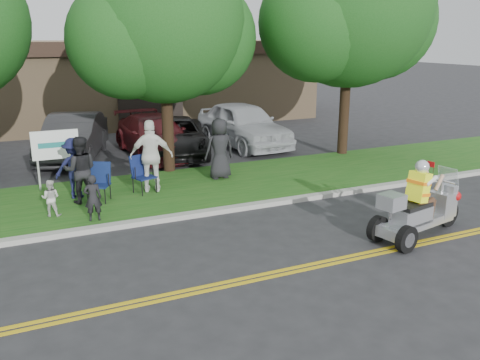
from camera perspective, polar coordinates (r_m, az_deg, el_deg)
name	(u,v)px	position (r m, az deg, el deg)	size (l,w,h in m)	color
ground	(254,265)	(9.88, 1.58, -9.55)	(120.00, 120.00, 0.00)	#28282B
centerline_near	(268,278)	(9.41, 3.16, -10.89)	(60.00, 0.10, 0.01)	gold
centerline_far	(264,274)	(9.54, 2.71, -10.50)	(60.00, 0.10, 0.01)	gold
curb	(199,214)	(12.46, -4.58, -3.78)	(60.00, 0.25, 0.12)	#A8A89E
grass_verge	(173,190)	(14.40, -7.52, -1.16)	(60.00, 4.00, 0.10)	#175216
commercial_building	(130,80)	(27.72, -12.23, 10.91)	(18.00, 8.20, 4.00)	#9E7F5B
tree_mid	(165,29)	(15.89, -8.38, 16.41)	(5.88, 4.80, 7.05)	#332114
tree_right	(351,12)	(18.65, 12.32, 17.95)	(6.86, 5.60, 8.07)	#332114
business_sign	(56,148)	(14.95, -20.00, 3.40)	(1.25, 0.06, 1.75)	silver
trike_scooter	(419,211)	(11.61, 19.43, -3.29)	(2.66, 1.11, 1.74)	black
lawn_chair_a	(100,179)	(13.62, -15.48, 0.08)	(0.72, 0.73, 1.00)	black
lawn_chair_b	(142,172)	(14.08, -10.99, 0.93)	(0.70, 0.71, 1.02)	black
spectator_adult_mid	(80,170)	(13.49, -17.48, 1.08)	(0.84, 0.65, 1.73)	black
spectator_adult_right	(151,156)	(14.00, -9.92, 2.66)	(1.16, 0.48, 1.98)	white
spectator_chair_a	(75,168)	(13.97, -18.03, 1.28)	(1.04, 0.60, 1.61)	#171940
spectator_chair_b	(220,149)	(15.13, -2.31, 3.55)	(0.89, 0.58, 1.82)	black
child_left	(93,198)	(12.15, -16.19, -1.94)	(0.40, 0.26, 1.10)	black
child_right	(51,198)	(12.81, -20.49, -1.91)	(0.43, 0.34, 0.89)	silver
parked_car_left	(73,137)	(18.92, -18.22, 4.58)	(1.68, 4.82, 1.59)	#28282A
parked_car_mid	(175,137)	(18.84, -7.26, 4.84)	(2.24, 4.86, 1.35)	black
parked_car_right	(155,136)	(18.90, -9.54, 4.92)	(2.02, 4.96, 1.44)	#491114
parked_car_far_right	(243,124)	(20.16, 0.35, 6.27)	(2.07, 5.14, 1.75)	#B8BAC0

